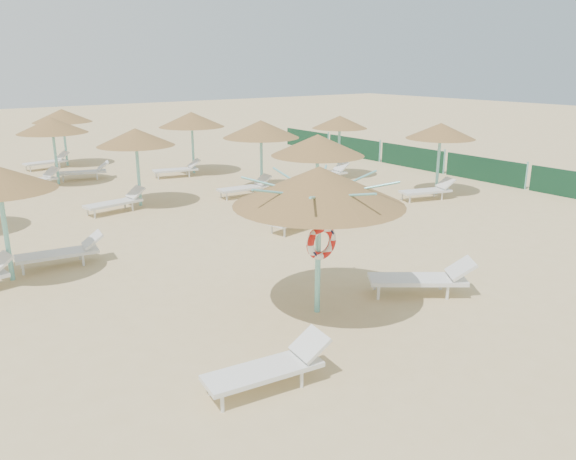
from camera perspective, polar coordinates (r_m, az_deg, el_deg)
ground at (r=11.18m, az=2.68°, el=-8.81°), size 120.00×120.00×0.00m
main_palapa at (r=10.59m, az=3.18°, el=4.42°), size 3.29×3.29×2.95m
lounger_main_a at (r=8.82m, az=-1.73°, el=-13.71°), size 2.05×0.84×0.72m
lounger_main_b at (r=12.39m, az=13.67°, el=-4.75°), size 2.17×1.84×0.80m
palapa_field at (r=21.27m, az=-12.77°, el=9.52°), size 19.38×17.68×2.72m
windbreak_fence at (r=27.39m, az=12.51°, el=7.22°), size 0.08×19.84×1.10m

